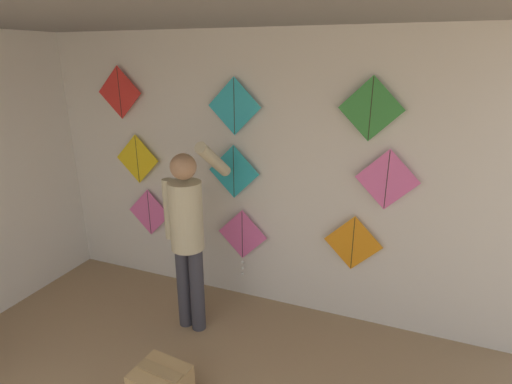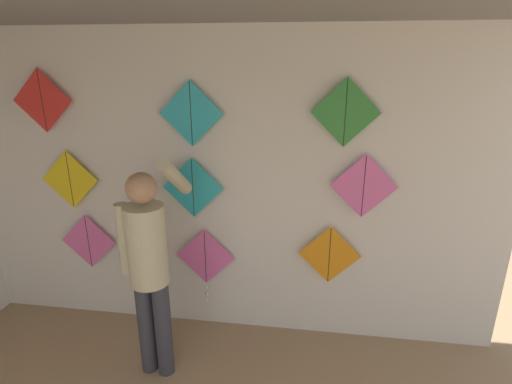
# 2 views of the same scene
# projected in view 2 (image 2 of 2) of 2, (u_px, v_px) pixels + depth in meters

# --- Properties ---
(back_panel) EXTENTS (5.30, 0.06, 2.80)m
(back_panel) POSITION_uv_depth(u_px,v_px,m) (206.00, 190.00, 3.63)
(back_panel) COLOR silver
(back_panel) RESTS_ON ground
(shopkeeper) EXTENTS (0.47, 0.64, 1.88)m
(shopkeeper) POSITION_uv_depth(u_px,v_px,m) (149.00, 259.00, 3.10)
(shopkeeper) COLOR #383842
(shopkeeper) RESTS_ON ground
(kite_0) EXTENTS (0.55, 0.01, 0.55)m
(kite_0) POSITION_uv_depth(u_px,v_px,m) (88.00, 241.00, 3.88)
(kite_0) COLOR pink
(kite_1) EXTENTS (0.55, 0.04, 0.76)m
(kite_1) POSITION_uv_depth(u_px,v_px,m) (205.00, 261.00, 3.76)
(kite_1) COLOR pink
(kite_2) EXTENTS (0.55, 0.01, 0.55)m
(kite_2) POSITION_uv_depth(u_px,v_px,m) (329.00, 255.00, 3.56)
(kite_2) COLOR orange
(kite_3) EXTENTS (0.55, 0.01, 0.55)m
(kite_3) POSITION_uv_depth(u_px,v_px,m) (70.00, 180.00, 3.70)
(kite_3) COLOR yellow
(kite_4) EXTENTS (0.55, 0.01, 0.55)m
(kite_4) POSITION_uv_depth(u_px,v_px,m) (193.00, 188.00, 3.54)
(kite_4) COLOR #28B2C6
(kite_5) EXTENTS (0.55, 0.01, 0.55)m
(kite_5) POSITION_uv_depth(u_px,v_px,m) (364.00, 186.00, 3.32)
(kite_5) COLOR pink
(kite_6) EXTENTS (0.55, 0.01, 0.55)m
(kite_6) POSITION_uv_depth(u_px,v_px,m) (42.00, 101.00, 3.49)
(kite_6) COLOR red
(kite_7) EXTENTS (0.55, 0.01, 0.55)m
(kite_7) POSITION_uv_depth(u_px,v_px,m) (191.00, 114.00, 3.33)
(kite_7) COLOR #28B2C6
(kite_8) EXTENTS (0.55, 0.01, 0.55)m
(kite_8) POSITION_uv_depth(u_px,v_px,m) (346.00, 113.00, 3.15)
(kite_8) COLOR #338C38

